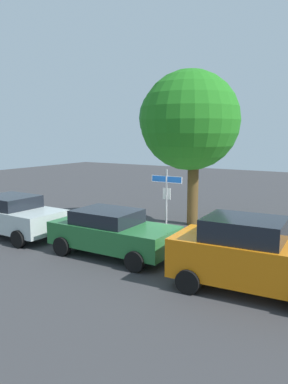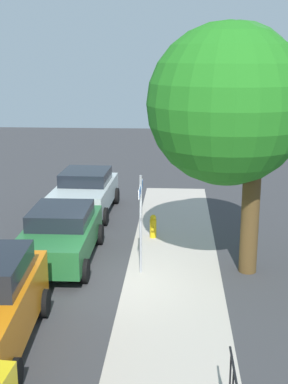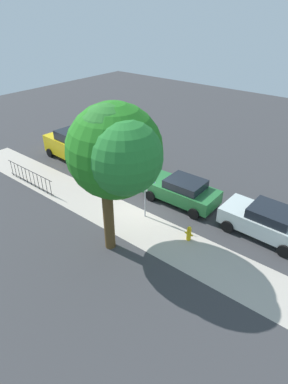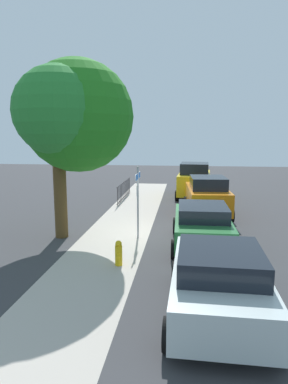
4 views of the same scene
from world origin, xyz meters
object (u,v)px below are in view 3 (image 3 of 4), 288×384
Objects in this scene: street_sign at (145,186)px; fire_hydrant at (189,233)px; car_silver at (266,221)px; car_green at (182,190)px; car_orange at (125,162)px; shade_tree at (113,151)px; car_yellow at (71,145)px.

street_sign reaches higher than fire_hydrant.
street_sign is 0.65× the size of car_silver.
car_green is at bearing -50.39° from fire_hydrant.
car_silver is 0.99× the size of car_orange.
shade_tree reaches higher than car_yellow.
car_green is (-0.75, -2.39, -1.07)m from street_sign.
fire_hydrant is (-2.15, 2.59, -0.41)m from car_green.
fire_hydrant is at bearing 129.00° from car_green.
car_silver is (-5.31, -4.89, -3.87)m from shade_tree.
car_orange reaches higher than car_silver.
car_yellow is at bearing 2.38° from car_orange.
street_sign reaches higher than car_orange.
fire_hydrant is at bearing 176.08° from street_sign.
car_yellow is 5.57× the size of fire_hydrant.
street_sign reaches higher than car_green.
car_yellow is (4.80, 0.49, 0.11)m from car_orange.
street_sign is 5.05m from car_orange.
fire_hydrant is at bearing 152.71° from car_orange.
car_orange is 5.44× the size of fire_hydrant.
car_orange is 7.62m from fire_hydrant.
car_yellow reaches higher than car_silver.
shade_tree is at bearing 39.44° from fire_hydrant.
street_sign is 0.41× the size of shade_tree.
shade_tree is at bearing 95.72° from street_sign.
shade_tree is 1.55× the size of car_green.
car_silver is 0.97× the size of car_yellow.
car_silver reaches higher than car_green.
shade_tree is 8.55× the size of fire_hydrant.
car_orange is 4.83m from car_yellow.
car_green is 0.99× the size of car_yellow.
car_orange is (4.80, -0.48, 0.17)m from car_green.
car_green is 5.51× the size of fire_hydrant.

